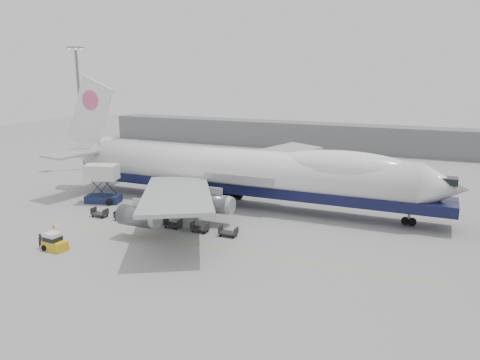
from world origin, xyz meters
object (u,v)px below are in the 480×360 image
at_px(airliner, 245,171).
at_px(baggage_tug, 54,242).
at_px(ground_worker, 41,241).
at_px(catering_truck, 102,182).

bearing_deg(airliner, baggage_tug, -117.01).
bearing_deg(baggage_tug, ground_worker, -169.54).
xyz_separation_m(catering_truck, ground_worker, (6.30, -19.01, -2.56)).
bearing_deg(ground_worker, catering_truck, 32.45).
bearing_deg(airliner, catering_truck, -160.87).
distance_m(catering_truck, baggage_tug, 20.65).
xyz_separation_m(airliner, ground_worker, (-15.27, -26.49, -4.72)).
bearing_deg(baggage_tug, airliner, 67.10).
height_order(baggage_tug, ground_worker, baggage_tug).
distance_m(catering_truck, ground_worker, 20.19).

